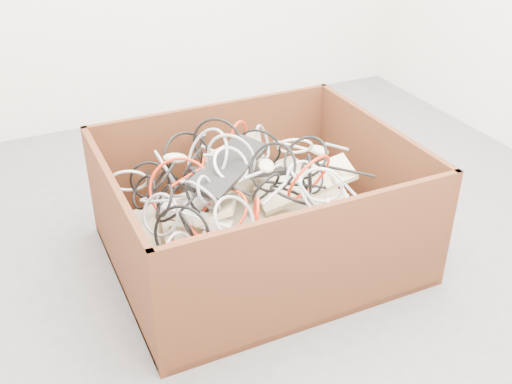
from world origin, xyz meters
name	(u,v)px	position (x,y,z in m)	size (l,w,h in m)	color
ground	(293,227)	(0.00, 0.00, 0.00)	(3.00, 3.00, 0.00)	#535355
cardboard_box	(255,230)	(-0.25, -0.12, 0.13)	(1.16, 0.97, 0.52)	#422010
keyboard_pile	(254,197)	(-0.24, -0.10, 0.27)	(0.98, 0.89, 0.38)	#C9C18D
mice_scatter	(257,189)	(-0.25, -0.16, 0.35)	(0.73, 0.68, 0.20)	beige
power_strip_left	(207,193)	(-0.45, -0.13, 0.36)	(0.27, 0.05, 0.04)	silver
power_strip_right	(197,218)	(-0.53, -0.22, 0.32)	(0.27, 0.05, 0.04)	silver
vga_plug	(344,175)	(0.11, -0.21, 0.35)	(0.04, 0.04, 0.02)	#0D31CA
cable_tangle	(229,181)	(-0.36, -0.13, 0.40)	(1.00, 0.80, 0.42)	#95959A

